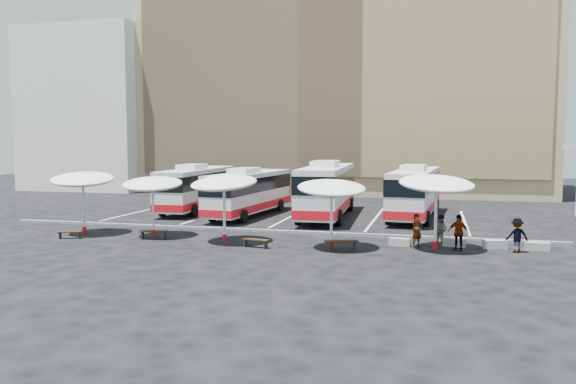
% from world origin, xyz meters
% --- Properties ---
extents(ground, '(120.00, 120.00, 0.00)m').
position_xyz_m(ground, '(0.00, 0.00, 0.00)').
color(ground, black).
rests_on(ground, ground).
extents(sandstone_building, '(42.00, 18.25, 29.60)m').
position_xyz_m(sandstone_building, '(0.00, 31.87, 12.63)').
color(sandstone_building, tan).
rests_on(sandstone_building, ground).
extents(apartment_block, '(14.00, 14.00, 18.00)m').
position_xyz_m(apartment_block, '(-28.00, 28.00, 9.00)').
color(apartment_block, silver).
rests_on(apartment_block, ground).
extents(curb_divider, '(34.00, 0.25, 0.15)m').
position_xyz_m(curb_divider, '(0.00, 0.50, 0.07)').
color(curb_divider, black).
rests_on(curb_divider, ground).
extents(bay_lines, '(24.15, 12.00, 0.01)m').
position_xyz_m(bay_lines, '(0.00, 8.00, 0.01)').
color(bay_lines, white).
rests_on(bay_lines, ground).
extents(bus_0, '(3.10, 11.65, 3.67)m').
position_xyz_m(bus_0, '(-8.03, 9.32, 1.87)').
color(bus_0, silver).
rests_on(bus_0, ground).
extents(bus_1, '(3.35, 11.28, 3.53)m').
position_xyz_m(bus_1, '(-3.04, 7.38, 1.80)').
color(bus_1, silver).
rests_on(bus_1, ground).
extents(bus_2, '(3.47, 12.92, 4.06)m').
position_xyz_m(bus_2, '(2.55, 8.20, 2.08)').
color(bus_2, silver).
rests_on(bus_2, ground).
extents(bus_3, '(3.47, 12.12, 3.80)m').
position_xyz_m(bus_3, '(8.64, 9.39, 1.94)').
color(bus_3, silver).
rests_on(bus_3, ground).
extents(sunshade_0, '(4.69, 4.72, 3.74)m').
position_xyz_m(sunshade_0, '(-9.82, -2.81, 3.18)').
color(sunshade_0, silver).
rests_on(sunshade_0, ground).
extents(sunshade_1, '(4.09, 4.12, 3.51)m').
position_xyz_m(sunshade_1, '(-5.44, -2.63, 2.98)').
color(sunshade_1, silver).
rests_on(sunshade_1, ground).
extents(sunshade_2, '(4.19, 4.23, 3.71)m').
position_xyz_m(sunshade_2, '(-0.88, -3.27, 3.15)').
color(sunshade_2, silver).
rests_on(sunshade_2, ground).
extents(sunshade_3, '(4.45, 4.48, 3.58)m').
position_xyz_m(sunshade_3, '(5.00, -3.68, 3.04)').
color(sunshade_3, silver).
rests_on(sunshade_3, ground).
extents(sunshade_4, '(4.87, 4.89, 3.86)m').
position_xyz_m(sunshade_4, '(10.07, -2.63, 3.28)').
color(sunshade_4, silver).
rests_on(sunshade_4, ground).
extents(wood_bench_0, '(1.37, 0.72, 0.41)m').
position_xyz_m(wood_bench_0, '(-9.59, -4.47, 0.31)').
color(wood_bench_0, black).
rests_on(wood_bench_0, ground).
extents(wood_bench_1, '(1.59, 0.69, 0.47)m').
position_xyz_m(wood_bench_1, '(-4.98, -3.49, 0.36)').
color(wood_bench_1, black).
rests_on(wood_bench_1, ground).
extents(wood_bench_2, '(1.46, 0.62, 0.43)m').
position_xyz_m(wood_bench_2, '(1.24, -4.39, 0.33)').
color(wood_bench_2, black).
rests_on(wood_bench_2, ground).
extents(wood_bench_3, '(1.71, 0.96, 0.51)m').
position_xyz_m(wood_bench_3, '(5.61, -4.14, 0.39)').
color(wood_bench_3, black).
rests_on(wood_bench_3, ground).
extents(conc_bench_0, '(1.12, 0.49, 0.41)m').
position_xyz_m(conc_bench_0, '(8.30, -2.08, 0.20)').
color(conc_bench_0, gray).
rests_on(conc_bench_0, ground).
extents(conc_bench_1, '(1.15, 0.62, 0.41)m').
position_xyz_m(conc_bench_1, '(11.02, -1.59, 0.21)').
color(conc_bench_1, gray).
rests_on(conc_bench_1, ground).
extents(conc_bench_2, '(1.22, 0.58, 0.44)m').
position_xyz_m(conc_bench_2, '(12.99, -1.65, 0.22)').
color(conc_bench_2, gray).
rests_on(conc_bench_2, ground).
extents(conc_bench_3, '(1.12, 0.38, 0.42)m').
position_xyz_m(conc_bench_3, '(14.97, -1.65, 0.21)').
color(conc_bench_3, gray).
rests_on(conc_bench_3, ground).
extents(passenger_0, '(0.74, 0.73, 1.73)m').
position_xyz_m(passenger_0, '(9.17, -2.38, 0.86)').
color(passenger_0, black).
rests_on(passenger_0, ground).
extents(passenger_1, '(0.97, 0.91, 1.59)m').
position_xyz_m(passenger_1, '(10.33, -1.33, 0.80)').
color(passenger_1, black).
rests_on(passenger_1, ground).
extents(passenger_2, '(1.13, 0.75, 1.78)m').
position_xyz_m(passenger_2, '(11.16, -2.54, 0.89)').
color(passenger_2, black).
rests_on(passenger_2, ground).
extents(passenger_3, '(1.20, 0.85, 1.69)m').
position_xyz_m(passenger_3, '(13.88, -2.45, 0.84)').
color(passenger_3, black).
rests_on(passenger_3, ground).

